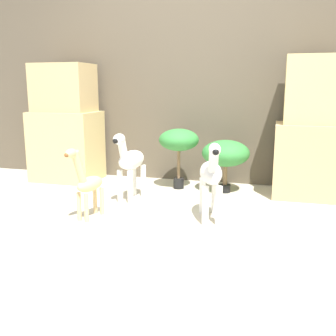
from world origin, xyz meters
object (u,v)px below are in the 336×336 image
Objects in this scene: zebra_left at (130,162)px; potted_palm_back at (226,154)px; zebra_right at (211,176)px; giraffe_figurine at (87,183)px; potted_palm_front at (179,141)px.

zebra_left reaches higher than potted_palm_back.
zebra_right is at bearing -89.95° from potted_palm_back.
giraffe_figurine is at bearing -103.76° from zebra_left.
zebra_right is 1.00× the size of zebra_left.
potted_palm_back is at bearing -2.73° from potted_palm_front.
potted_palm_back is (0.49, -0.02, -0.11)m from potted_palm_front.
zebra_left reaches higher than potted_palm_front.
potted_palm_front reaches higher than giraffe_figurine.
zebra_left is 1.23× the size of potted_palm_back.
zebra_left is at bearing -120.62° from potted_palm_front.
zebra_left is at bearing -147.04° from potted_palm_back.
zebra_right and zebra_left have the same top height.
giraffe_figurine is 1.13× the size of potted_palm_back.
potted_palm_front is 1.18× the size of potted_palm_back.
potted_palm_front is (-0.49, 0.91, 0.13)m from zebra_right.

